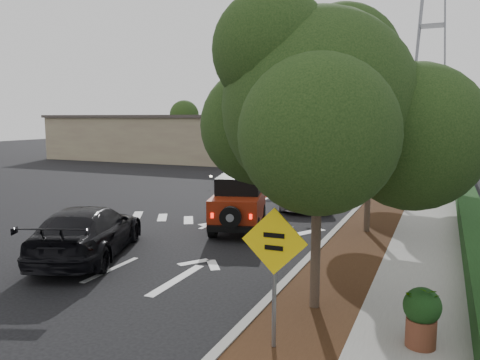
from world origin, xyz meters
The scene contains 19 objects.
ground centered at (0.00, 0.00, 0.00)m, with size 120.00×120.00×0.00m, color black.
curb centered at (4.60, 12.00, 0.07)m, with size 0.20×70.00×0.15m, color #9E9B93.
planting_strip centered at (5.60, 12.00, 0.06)m, with size 1.80×70.00×0.12m, color black.
sidewalk centered at (7.50, 12.00, 0.06)m, with size 2.00×70.00×0.12m, color gray.
hedge centered at (8.90, 12.00, 0.40)m, with size 0.80×70.00×0.80m, color black.
commercial_building centered at (-16.00, 30.00, 2.00)m, with size 22.00×12.00×4.00m, color #85715C.
transmission_tower centered at (6.00, 48.00, 0.00)m, with size 7.00×4.00×28.00m, color slate, non-canonical shape.
street_tree_near centered at (5.60, -0.50, 0.00)m, with size 3.80×3.80×5.92m, color black, non-canonical shape.
street_tree_mid centered at (5.60, 6.50, 0.00)m, with size 3.20×3.20×5.32m, color black, non-canonical shape.
street_tree_far centered at (5.60, 13.00, 0.00)m, with size 3.40×3.40×5.62m, color black, non-canonical shape.
light_pole_a centered at (-6.50, 26.00, 0.00)m, with size 2.00×0.22×9.00m, color slate, non-canonical shape.
light_pole_b centered at (-7.50, 38.00, 0.00)m, with size 2.00×0.22×9.00m, color slate, non-canonical shape.
red_jeep centered at (1.28, 5.51, 0.96)m, with size 2.49×3.87×1.90m.
silver_suv_ahead centered at (2.18, 10.55, 0.65)m, with size 2.17×4.71×1.31m, color #AFB2B7.
black_suv_oncoming centered at (-1.35, 0.69, 0.74)m, with size 2.07×5.10×1.48m, color black.
silver_sedan_oncoming centered at (-3.47, 16.13, 0.65)m, with size 1.38×3.94×1.30m, color #A5A8AC.
parked_suv centered at (-7.26, 25.02, 0.68)m, with size 1.60×3.97×1.35m, color #B3B6BB.
speed_hump_sign centered at (5.40, -2.47, 1.67)m, with size 1.13×0.10×2.40m.
terracotta_planter centered at (7.68, -1.44, 0.74)m, with size 0.63×0.63×1.10m.
Camera 1 is at (7.87, -9.54, 3.99)m, focal length 35.00 mm.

